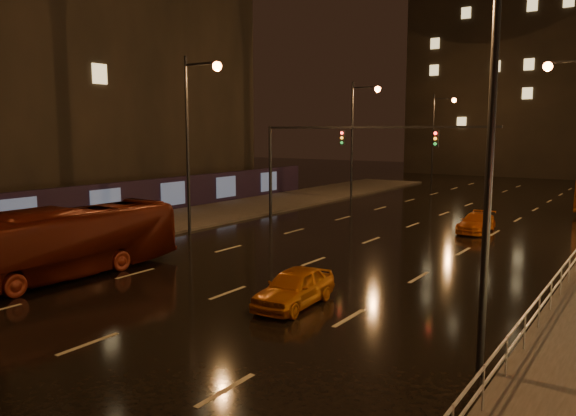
% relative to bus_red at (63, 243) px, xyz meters
% --- Properties ---
extents(ground, '(140.00, 140.00, 0.00)m').
position_rel_bus_red_xyz_m(ground, '(6.91, 18.00, -1.42)').
color(ground, black).
rests_on(ground, ground).
extents(sidewalk_left, '(7.00, 70.00, 0.15)m').
position_rel_bus_red_xyz_m(sidewalk_left, '(-6.59, 13.00, -1.34)').
color(sidewalk_left, '#38332D').
rests_on(sidewalk_left, ground).
extents(hoarding_left, '(0.30, 46.00, 2.50)m').
position_rel_bus_red_xyz_m(hoarding_left, '(-10.29, 10.00, -0.17)').
color(hoarding_left, black).
rests_on(hoarding_left, ground).
extents(traffic_signal, '(15.31, 0.32, 6.20)m').
position_rel_bus_red_xyz_m(traffic_signal, '(1.85, 18.00, 3.32)').
color(traffic_signal, black).
rests_on(traffic_signal, ground).
extents(streetlight_right, '(2.64, 0.50, 10.00)m').
position_rel_bus_red_xyz_m(streetlight_right, '(15.83, 0.00, 5.02)').
color(streetlight_right, black).
rests_on(streetlight_right, ground).
extents(bus_red, '(2.46, 10.20, 2.84)m').
position_rel_bus_red_xyz_m(bus_red, '(0.00, 0.00, 0.00)').
color(bus_red, '#59170C').
rests_on(bus_red, ground).
extents(taxi_near, '(1.75, 3.86, 1.28)m').
position_rel_bus_red_xyz_m(taxi_near, '(9.77, 2.09, -0.78)').
color(taxi_near, '#BD5F11').
rests_on(taxi_near, ground).
extents(taxi_far, '(1.63, 3.88, 1.12)m').
position_rel_bus_red_xyz_m(taxi_far, '(10.91, 19.72, -0.86)').
color(taxi_far, '#C05512').
rests_on(taxi_far, ground).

